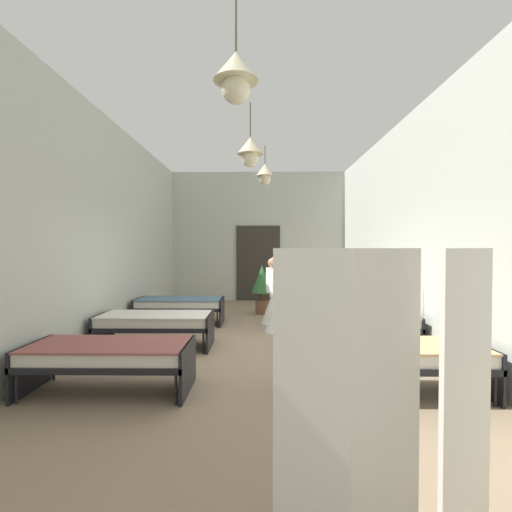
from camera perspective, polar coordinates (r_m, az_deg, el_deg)
name	(u,v)px	position (r m, az deg, el deg)	size (l,w,h in m)	color
ground_plane	(256,351)	(6.39, 0.05, -14.58)	(6.13, 11.73, 0.10)	#8C755B
room_shell	(257,229)	(7.37, 0.15, 4.21)	(5.93, 11.33, 4.13)	#B2B7AD
bed_left_row_0	(109,355)	(4.77, -21.97, -14.12)	(1.90, 0.84, 0.57)	black
bed_right_row_0	(401,356)	(4.73, 21.78, -14.28)	(1.90, 0.84, 0.57)	black
bed_left_row_1	(156,322)	(6.52, -15.44, -9.89)	(1.90, 0.84, 0.57)	black
bed_right_row_1	(358,322)	(6.49, 15.63, -9.95)	(1.90, 0.84, 0.57)	black
bed_left_row_2	(180,304)	(8.33, -11.79, -7.41)	(1.90, 0.84, 0.57)	black
bed_right_row_2	(335,305)	(8.31, 12.22, -7.44)	(1.90, 0.84, 0.57)	black
nurse_near_aisle	(273,300)	(8.21, 2.62, -6.87)	(0.52, 0.52, 1.49)	white
nurse_mid_aisle	(277,306)	(7.42, 3.32, -7.76)	(0.52, 0.52, 1.49)	white
patient_seated_primary	(318,285)	(8.28, 9.72, -4.46)	(0.44, 0.44, 0.80)	slate
potted_plant	(262,284)	(9.33, 0.96, -4.35)	(0.54, 0.54, 1.25)	brown
privacy_screen	(387,402)	(2.28, 19.83, -20.72)	(1.24, 0.23, 1.70)	silver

